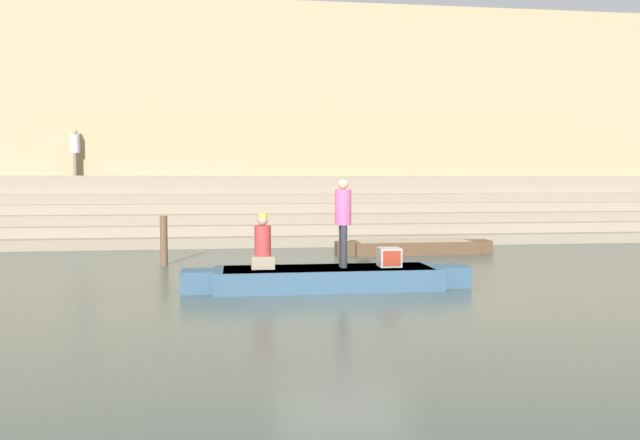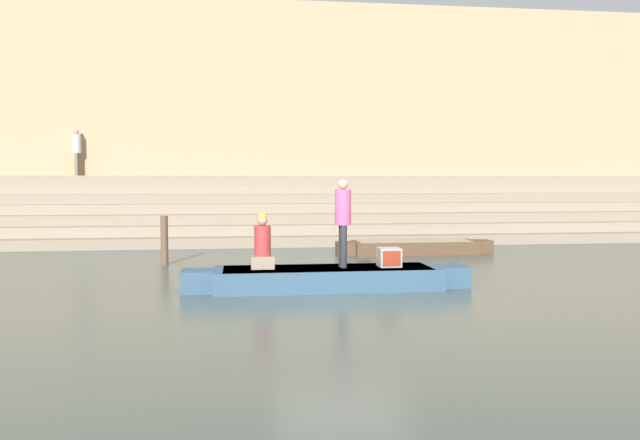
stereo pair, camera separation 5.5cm
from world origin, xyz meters
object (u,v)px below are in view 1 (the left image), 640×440
moored_boat_shore (414,247)px  person_standing (343,216)px  person_rowing (263,246)px  tv_set (389,257)px  rowboat_main (328,278)px  mooring_post (164,241)px  person_on_steps (75,149)px

moored_boat_shore → person_standing: bearing=-115.5°
person_rowing → tv_set: size_ratio=2.48×
rowboat_main → person_standing: person_standing is taller
person_rowing → mooring_post: bearing=115.3°
tv_set → moored_boat_shore: tv_set is taller
person_rowing → tv_set: 2.62m
mooring_post → person_on_steps: 9.53m
mooring_post → person_on_steps: size_ratio=0.74×
person_standing → moored_boat_shore: bearing=60.9°
rowboat_main → tv_set: 1.35m
rowboat_main → mooring_post: size_ratio=4.53×
person_standing → tv_set: bearing=-2.2°
person_standing → rowboat_main: bearing=-173.0°
tv_set → person_on_steps: person_on_steps is taller
moored_boat_shore → person_on_steps: 13.46m
moored_boat_shore → tv_set: bearing=-107.5°
person_rowing → person_on_steps: (-6.56, 12.17, 2.53)m
rowboat_main → person_on_steps: 14.88m
mooring_post → person_on_steps: person_on_steps is taller
person_rowing → person_on_steps: size_ratio=0.64×
person_rowing → tv_set: person_rowing is taller
person_on_steps → person_standing: bearing=-21.6°
moored_boat_shore → person_on_steps: size_ratio=2.71×
tv_set → moored_boat_shore: bearing=70.5°
mooring_post → tv_set: bearing=-39.2°
person_on_steps → person_rowing: bearing=-27.2°
tv_set → person_on_steps: 15.52m
person_standing → tv_set: (0.96, -0.03, -0.85)m
tv_set → moored_boat_shore: 6.18m
person_rowing → person_standing: bearing=-5.7°
person_standing → moored_boat_shore: (3.17, 5.73, -1.28)m
rowboat_main → tv_set: bearing=1.6°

